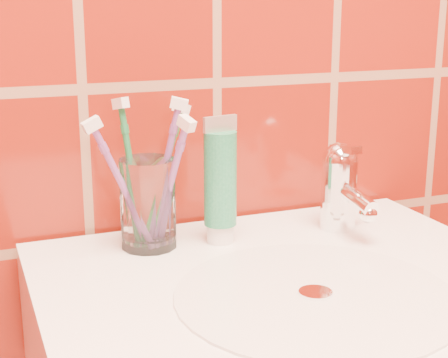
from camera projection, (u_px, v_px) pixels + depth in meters
name	position (u px, v px, depth m)	size (l,w,h in m)	color
glass_tumbler	(148.00, 204.00, 0.85)	(0.07, 0.07, 0.11)	white
toothpaste_tube	(220.00, 184.00, 0.86)	(0.05, 0.04, 0.16)	white
faucet	(341.00, 184.00, 0.92)	(0.05, 0.11, 0.12)	white
toothbrush_0	(170.00, 185.00, 0.83)	(0.05, 0.08, 0.18)	#814BA1
toothbrush_1	(132.00, 174.00, 0.85)	(0.04, 0.06, 0.19)	#1C6B3A
toothbrush_2	(164.00, 173.00, 0.85)	(0.06, 0.04, 0.19)	#73428E
toothbrush_3	(123.00, 187.00, 0.82)	(0.09, 0.03, 0.18)	#7C4492
toothbrush_4	(163.00, 174.00, 0.87)	(0.09, 0.05, 0.18)	#207A2C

